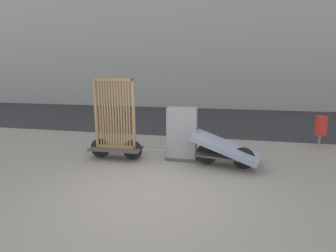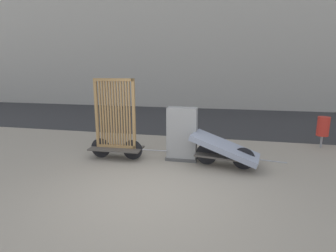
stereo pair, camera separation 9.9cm
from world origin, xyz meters
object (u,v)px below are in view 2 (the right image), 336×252
object	(u,v)px
bike_cart_with_mattress	(225,149)
trash_bin	(323,127)
bike_cart_with_bedframe	(116,130)
utility_cabinet	(182,136)

from	to	relation	value
bike_cart_with_mattress	trash_bin	world-z (taller)	trash_bin
bike_cart_with_bedframe	trash_bin	size ratio (longest dim) A/B	2.23
bike_cart_with_mattress	utility_cabinet	xyz separation A→B (m)	(-1.09, 0.29, 0.20)
utility_cabinet	trash_bin	bearing A→B (deg)	27.52
bike_cart_with_bedframe	utility_cabinet	distance (m)	1.73
utility_cabinet	trash_bin	size ratio (longest dim) A/B	1.46
bike_cart_with_mattress	bike_cart_with_bedframe	bearing A→B (deg)	-170.58
utility_cabinet	bike_cart_with_mattress	bearing A→B (deg)	-14.63
bike_cart_with_bedframe	bike_cart_with_mattress	size ratio (longest dim) A/B	0.95
utility_cabinet	bike_cart_with_bedframe	bearing A→B (deg)	-170.48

